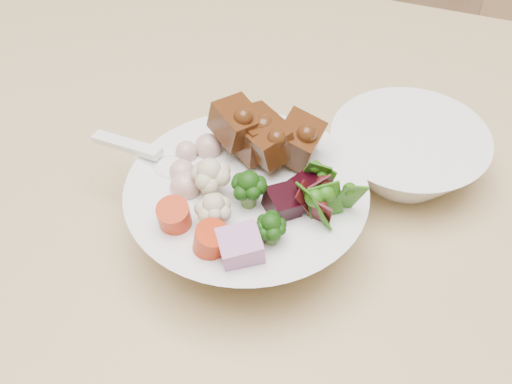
% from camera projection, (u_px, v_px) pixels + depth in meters
% --- Properties ---
extents(food_bowl, '(0.21, 0.21, 0.11)m').
position_uv_depth(food_bowl, '(249.00, 210.00, 0.62)').
color(food_bowl, white).
rests_on(food_bowl, dining_table).
extents(soup_spoon, '(0.11, 0.03, 0.02)m').
position_uv_depth(soup_spoon, '(161.00, 163.00, 0.63)').
color(soup_spoon, white).
rests_on(soup_spoon, food_bowl).
extents(side_bowl, '(0.15, 0.15, 0.05)m').
position_uv_depth(side_bowl, '(407.00, 156.00, 0.69)').
color(side_bowl, white).
rests_on(side_bowl, dining_table).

